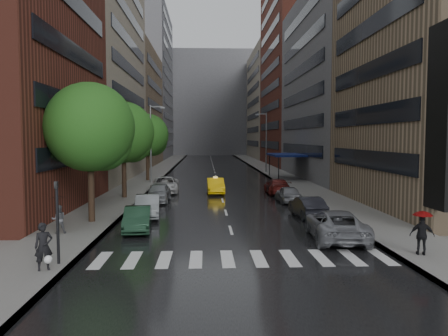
{
  "coord_description": "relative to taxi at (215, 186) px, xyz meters",
  "views": [
    {
      "loc": [
        -1.48,
        -21.07,
        5.4
      ],
      "look_at": [
        0.0,
        13.18,
        3.0
      ],
      "focal_mm": 35.0,
      "sensor_mm": 36.0,
      "label": 1
    }
  ],
  "objects": [
    {
      "name": "taxi",
      "position": [
        0.0,
        0.0,
        0.0
      ],
      "size": [
        1.74,
        4.59,
        1.49
      ],
      "primitive_type": "imported",
      "rotation": [
        0.0,
        0.0,
        0.04
      ],
      "color": "yellow",
      "rests_on": "ground"
    },
    {
      "name": "awning",
      "position": [
        9.48,
        14.29,
        2.39
      ],
      "size": [
        4.0,
        8.0,
        3.12
      ],
      "color": "navy",
      "rests_on": "sidewalk_right"
    },
    {
      "name": "parked_cars_right",
      "position": [
        5.9,
        -11.18,
        0.01
      ],
      "size": [
        3.13,
        24.27,
        1.59
      ],
      "color": "slate",
      "rests_on": "ground"
    },
    {
      "name": "crosswalk",
      "position": [
        0.7,
        -22.71,
        -0.73
      ],
      "size": [
        13.15,
        2.8,
        0.01
      ],
      "color": "silver",
      "rests_on": "ground"
    },
    {
      "name": "tree_near",
      "position": [
        -8.1,
        -14.38,
        5.28
      ],
      "size": [
        5.52,
        5.52,
        8.8
      ],
      "color": "#382619",
      "rests_on": "ground"
    },
    {
      "name": "ped_red_umbrella",
      "position": [
        8.7,
        -22.94,
        0.58
      ],
      "size": [
        1.12,
        0.82,
        2.01
      ],
      "color": "black",
      "rests_on": "sidewalk_right"
    },
    {
      "name": "ground",
      "position": [
        0.5,
        -20.71,
        -0.75
      ],
      "size": [
        220.0,
        220.0,
        0.0
      ],
      "primitive_type": "plane",
      "color": "gray",
      "rests_on": "ground"
    },
    {
      "name": "sidewalk_left",
      "position": [
        -8.5,
        29.29,
        -0.67
      ],
      "size": [
        4.0,
        140.0,
        0.15
      ],
      "primitive_type": "cube",
      "color": "gray",
      "rests_on": "ground"
    },
    {
      "name": "buildings_left",
      "position": [
        -14.5,
        38.08,
        15.24
      ],
      "size": [
        8.0,
        108.0,
        38.0
      ],
      "color": "maroon",
      "rests_on": "ground"
    },
    {
      "name": "ped_black_umbrella",
      "position": [
        -9.01,
        -17.81,
        0.65
      ],
      "size": [
        0.96,
        0.98,
        2.09
      ],
      "color": "#54555A",
      "rests_on": "sidewalk_left"
    },
    {
      "name": "traffic_light",
      "position": [
        -7.1,
        -23.64,
        1.48
      ],
      "size": [
        0.18,
        0.15,
        3.45
      ],
      "color": "black",
      "rests_on": "sidewalk_left"
    },
    {
      "name": "building_far",
      "position": [
        0.5,
        97.29,
        15.25
      ],
      "size": [
        40.0,
        14.0,
        32.0
      ],
      "primitive_type": "cube",
      "color": "slate",
      "rests_on": "ground"
    },
    {
      "name": "tree_far",
      "position": [
        -8.1,
        12.32,
        4.95
      ],
      "size": [
        5.23,
        5.23,
        8.33
      ],
      "color": "#382619",
      "rests_on": "ground"
    },
    {
      "name": "ped_bag_walker",
      "position": [
        -7.37,
        -24.51,
        0.32
      ],
      "size": [
        0.82,
        0.71,
        1.89
      ],
      "color": "black",
      "rests_on": "sidewalk_left"
    },
    {
      "name": "parked_cars_left",
      "position": [
        -4.9,
        -5.94,
        0.01
      ],
      "size": [
        2.79,
        22.59,
        1.56
      ],
      "color": "#163221",
      "rests_on": "ground"
    },
    {
      "name": "buildings_right",
      "position": [
        15.5,
        35.99,
        14.29
      ],
      "size": [
        8.05,
        109.1,
        36.0
      ],
      "color": "#937A5B",
      "rests_on": "ground"
    },
    {
      "name": "street_lamp_left",
      "position": [
        -7.22,
        9.29,
        4.14
      ],
      "size": [
        1.74,
        0.22,
        9.0
      ],
      "color": "gray",
      "rests_on": "sidewalk_left"
    },
    {
      "name": "sidewalk_right",
      "position": [
        9.5,
        29.29,
        -0.67
      ],
      "size": [
        4.0,
        140.0,
        0.15
      ],
      "primitive_type": "cube",
      "color": "gray",
      "rests_on": "ground"
    },
    {
      "name": "road",
      "position": [
        0.5,
        29.29,
        -0.74
      ],
      "size": [
        14.0,
        140.0,
        0.01
      ],
      "primitive_type": "cube",
      "color": "black",
      "rests_on": "ground"
    },
    {
      "name": "street_lamp_right",
      "position": [
        8.22,
        24.29,
        4.14
      ],
      "size": [
        1.74,
        0.22,
        9.0
      ],
      "color": "gray",
      "rests_on": "sidewalk_right"
    },
    {
      "name": "tree_mid",
      "position": [
        -8.1,
        -3.3,
        5.09
      ],
      "size": [
        5.35,
        5.35,
        8.53
      ],
      "color": "#382619",
      "rests_on": "ground"
    }
  ]
}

